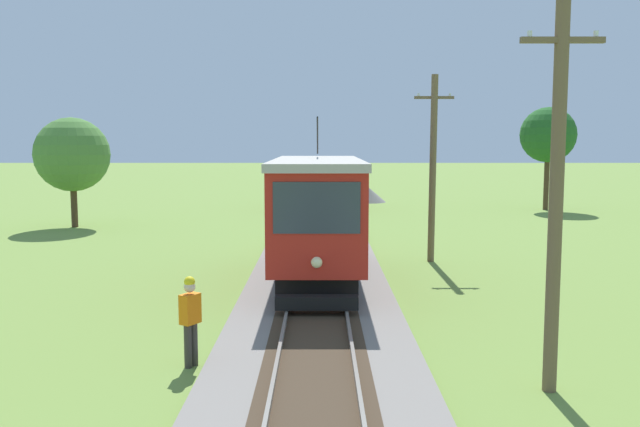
{
  "coord_description": "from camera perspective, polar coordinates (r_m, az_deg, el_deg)",
  "views": [
    {
      "loc": [
        0.08,
        1.14,
        4.37
      ],
      "look_at": [
        0.02,
        23.26,
        1.89
      ],
      "focal_mm": 36.56,
      "sensor_mm": 36.0,
      "label": 1
    }
  ],
  "objects": [
    {
      "name": "red_tram",
      "position": [
        19.61,
        -0.07,
        0.03
      ],
      "size": [
        2.6,
        8.54,
        4.79
      ],
      "color": "red",
      "rests_on": "rail_right"
    },
    {
      "name": "freight_car",
      "position": [
        41.72,
        0.05,
        2.53
      ],
      "size": [
        2.4,
        5.2,
        2.31
      ],
      "color": "maroon",
      "rests_on": "rail_right"
    },
    {
      "name": "utility_pole_near_tram",
      "position": [
        11.79,
        20.15,
        1.89
      ],
      "size": [
        1.4,
        0.3,
        6.85
      ],
      "color": "brown",
      "rests_on": "ground"
    },
    {
      "name": "utility_pole_mid",
      "position": [
        23.61,
        10.0,
        4.04
      ],
      "size": [
        1.4,
        0.42,
        6.69
      ],
      "color": "brown",
      "rests_on": "ground"
    },
    {
      "name": "gravel_pile",
      "position": [
        46.69,
        4.41,
        1.66
      ],
      "size": [
        2.51,
        2.51,
        1.06
      ],
      "primitive_type": "cone",
      "color": "gray",
      "rests_on": "ground"
    },
    {
      "name": "track_worker",
      "position": [
        12.95,
        -11.13,
        -8.88
      ],
      "size": [
        0.41,
        0.45,
        1.78
      ],
      "rotation": [
        0.0,
        0.0,
        -0.58
      ],
      "color": "#38332D",
      "rests_on": "ground"
    },
    {
      "name": "tree_left_near",
      "position": [
        43.54,
        19.5,
        6.48
      ],
      "size": [
        3.46,
        3.46,
        6.47
      ],
      "color": "#4C3823",
      "rests_on": "ground"
    },
    {
      "name": "tree_right_near",
      "position": [
        35.09,
        -20.72,
        4.83
      ],
      "size": [
        3.71,
        3.71,
        5.53
      ],
      "color": "#4C3823",
      "rests_on": "ground"
    }
  ]
}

